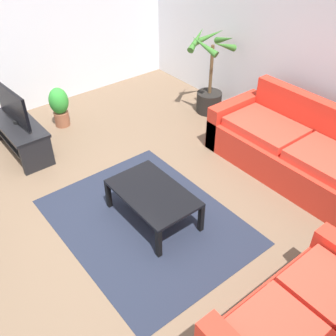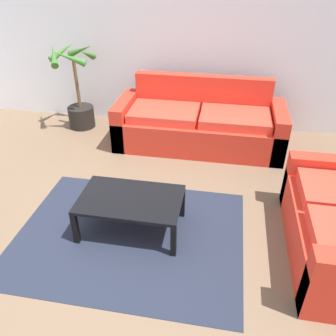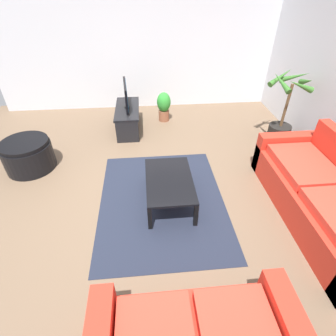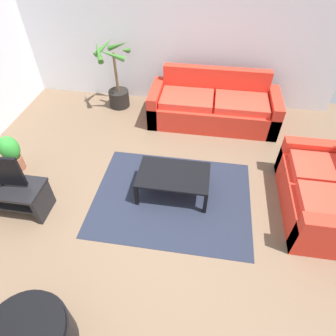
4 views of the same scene
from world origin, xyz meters
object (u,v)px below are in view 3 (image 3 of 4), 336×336
object	(u,v)px
couch_main	(326,199)
potted_palm	(282,118)
tv_stand	(128,115)
coffee_table	(169,182)
potted_plant_small	(164,105)
ottoman	(28,155)
tv	(126,95)

from	to	relation	value
couch_main	potted_palm	bearing A→B (deg)	172.06
tv_stand	coffee_table	bearing A→B (deg)	15.80
tv_stand	coffee_table	world-z (taller)	tv_stand
coffee_table	potted_palm	bearing A→B (deg)	123.15
coffee_table	potted_plant_small	world-z (taller)	potted_plant_small
coffee_table	tv_stand	bearing A→B (deg)	-164.20
couch_main	ottoman	distance (m)	4.30
couch_main	potted_palm	distance (m)	1.91
tv	potted_plant_small	bearing A→B (deg)	113.44
potted_plant_small	ottoman	size ratio (longest dim) A/B	0.81
tv_stand	coffee_table	distance (m)	2.24
potted_palm	tv	bearing A→B (deg)	-105.01
couch_main	coffee_table	distance (m)	1.96
couch_main	ottoman	world-z (taller)	couch_main
tv_stand	ottoman	distance (m)	1.93
tv_stand	tv	world-z (taller)	tv
tv_stand	potted_plant_small	xyz separation A→B (m)	(-0.32, 0.74, 0.04)
potted_palm	ottoman	distance (m)	4.34
coffee_table	potted_plant_small	bearing A→B (deg)	177.04
coffee_table	potted_palm	size ratio (longest dim) A/B	0.77
couch_main	tv_stand	xyz separation A→B (m)	(-2.63, -2.51, -0.01)
potted_plant_small	ottoman	world-z (taller)	potted_plant_small
tv	ottoman	bearing A→B (deg)	-52.73
ottoman	coffee_table	bearing A→B (deg)	65.30
potted_plant_small	tv	bearing A→B (deg)	-66.56
couch_main	potted_plant_small	xyz separation A→B (m)	(-2.94, -1.78, 0.03)
tv_stand	ottoman	xyz separation A→B (m)	(1.17, -1.54, -0.06)
couch_main	potted_palm	world-z (taller)	potted_palm
tv	coffee_table	bearing A→B (deg)	15.73
coffee_table	potted_plant_small	distance (m)	2.48
potted_palm	potted_plant_small	xyz separation A→B (m)	(-1.06, -2.04, -0.13)
couch_main	potted_plant_small	size ratio (longest dim) A/B	3.76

